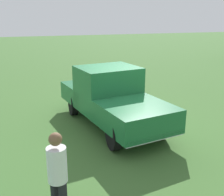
% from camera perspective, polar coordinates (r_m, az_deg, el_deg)
% --- Properties ---
extents(ground_plane, '(80.00, 80.00, 0.00)m').
position_cam_1_polar(ground_plane, '(9.22, 1.03, -4.82)').
color(ground_plane, '#3D662D').
extents(pickup_truck, '(4.91, 2.53, 1.83)m').
position_cam_1_polar(pickup_truck, '(8.73, -0.37, 0.55)').
color(pickup_truck, black).
rests_on(pickup_truck, ground_plane).
extents(person_bystander, '(0.45, 0.45, 1.65)m').
position_cam_1_polar(person_bystander, '(4.73, -11.13, -15.08)').
color(person_bystander, black).
rests_on(person_bystander, ground_plane).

